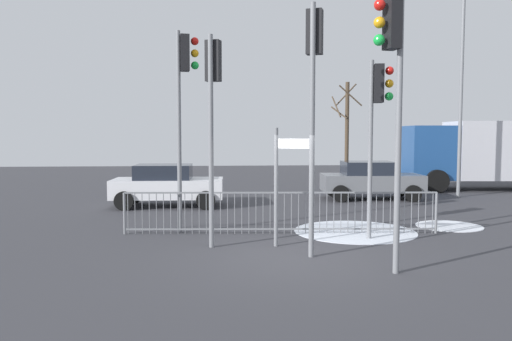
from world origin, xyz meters
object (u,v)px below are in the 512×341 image
at_px(direction_sign_post, 279,180).
at_px(street_lamp, 462,75).
at_px(traffic_light_rear_left, 377,109).
at_px(bare_tree_left, 346,129).
at_px(traffic_light_mid_left, 314,74).
at_px(car_white_near, 167,185).
at_px(traffic_light_foreground_left, 393,70).
at_px(car_grey_mid, 370,180).
at_px(traffic_light_mid_right, 184,86).
at_px(delivery_truck, 486,152).
at_px(traffic_light_rear_right, 213,93).

distance_m(direction_sign_post, street_lamp, 12.10).
bearing_deg(traffic_light_rear_left, bare_tree_left, 177.46).
xyz_separation_m(traffic_light_mid_left, car_white_near, (-3.73, 7.37, -2.98)).
height_order(traffic_light_foreground_left, car_grey_mid, traffic_light_foreground_left).
distance_m(traffic_light_rear_left, bare_tree_left, 13.55).
bearing_deg(traffic_light_foreground_left, traffic_light_rear_left, -23.62).
height_order(traffic_light_mid_right, direction_sign_post, traffic_light_mid_right).
bearing_deg(bare_tree_left, traffic_light_mid_left, -107.18).
relative_size(car_white_near, delivery_truck, 0.53).
height_order(traffic_light_rear_left, direction_sign_post, traffic_light_rear_left).
height_order(traffic_light_foreground_left, bare_tree_left, bare_tree_left).
height_order(traffic_light_foreground_left, traffic_light_rear_left, traffic_light_foreground_left).
relative_size(direction_sign_post, car_white_near, 0.69).
relative_size(traffic_light_rear_left, car_white_near, 1.11).
bearing_deg(traffic_light_mid_right, car_white_near, -176.05).
xyz_separation_m(traffic_light_mid_left, street_lamp, (7.67, 9.06, 1.10)).
bearing_deg(delivery_truck, traffic_light_mid_right, 39.04).
distance_m(traffic_light_mid_right, car_grey_mid, 9.56).
bearing_deg(traffic_light_mid_left, street_lamp, 72.25).
bearing_deg(traffic_light_rear_left, traffic_light_rear_right, -74.17).
bearing_deg(traffic_light_mid_left, direction_sign_post, 146.43).
relative_size(traffic_light_mid_right, delivery_truck, 0.71).
height_order(traffic_light_foreground_left, delivery_truck, traffic_light_foreground_left).
xyz_separation_m(traffic_light_mid_left, car_grey_mid, (3.96, 8.74, -2.98)).
xyz_separation_m(direction_sign_post, delivery_truck, (10.79, 10.73, 0.23)).
height_order(traffic_light_rear_left, bare_tree_left, bare_tree_left).
relative_size(traffic_light_rear_left, bare_tree_left, 0.83).
xyz_separation_m(street_lamp, bare_tree_left, (-3.10, 5.69, -2.08)).
bearing_deg(delivery_truck, car_white_near, 21.38).
height_order(traffic_light_rear_left, traffic_light_mid_right, traffic_light_mid_right).
bearing_deg(traffic_light_rear_right, direction_sign_post, 14.34).
bearing_deg(direction_sign_post, traffic_light_mid_left, -35.47).
height_order(traffic_light_foreground_left, traffic_light_mid_left, traffic_light_mid_left).
bearing_deg(traffic_light_mid_right, direction_sign_post, 44.09).
distance_m(traffic_light_rear_right, car_white_near, 7.06).
bearing_deg(car_grey_mid, traffic_light_foreground_left, -101.83).
xyz_separation_m(direction_sign_post, car_white_near, (-3.13, 6.48, -0.74)).
height_order(traffic_light_rear_right, direction_sign_post, traffic_light_rear_right).
relative_size(traffic_light_foreground_left, delivery_truck, 0.69).
height_order(car_white_near, street_lamp, street_lamp).
bearing_deg(bare_tree_left, traffic_light_mid_right, -121.27).
distance_m(traffic_light_foreground_left, car_grey_mid, 10.97).
distance_m(direction_sign_post, car_white_near, 7.24).
bearing_deg(traffic_light_mid_right, traffic_light_rear_left, 68.80).
relative_size(traffic_light_rear_right, traffic_light_mid_right, 0.92).
xyz_separation_m(delivery_truck, bare_tree_left, (-5.64, 3.14, 1.03)).
height_order(traffic_light_rear_right, car_grey_mid, traffic_light_rear_right).
relative_size(car_grey_mid, car_white_near, 1.02).
distance_m(traffic_light_rear_left, direction_sign_post, 2.97).
bearing_deg(traffic_light_mid_left, bare_tree_left, 95.29).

